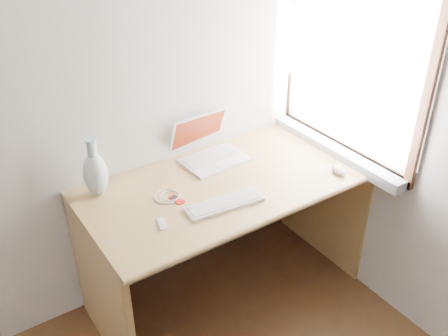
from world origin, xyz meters
TOP-DOWN VIEW (x-y plane):
  - window at (1.72, 1.30)m, footprint 0.11×0.99m
  - desk at (1.03, 1.47)m, footprint 1.47×0.73m
  - laptop at (1.08, 1.62)m, footprint 0.35×0.29m
  - external_keyboard at (0.90, 1.21)m, footprint 0.39×0.15m
  - mouse at (1.55, 1.12)m, footprint 0.09×0.12m
  - ipod at (0.73, 1.37)m, footprint 0.05×0.09m
  - cable_coil at (0.71, 1.42)m, footprint 0.17×0.17m
  - remote at (0.59, 1.24)m, footprint 0.05×0.09m
  - vase at (0.44, 1.63)m, footprint 0.12×0.12m

SIDE VIEW (x-z plane):
  - desk at x=1.03m, z-range 0.16..0.94m
  - cable_coil at x=0.71m, z-range 0.78..0.78m
  - remote at x=0.59m, z-range 0.78..0.78m
  - ipod at x=0.73m, z-range 0.78..0.78m
  - external_keyboard at x=0.90m, z-range 0.78..0.80m
  - mouse at x=1.55m, z-range 0.78..0.81m
  - laptop at x=1.08m, z-range 0.71..0.94m
  - vase at x=0.44m, z-range 0.75..1.05m
  - window at x=1.72m, z-range 0.72..1.83m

